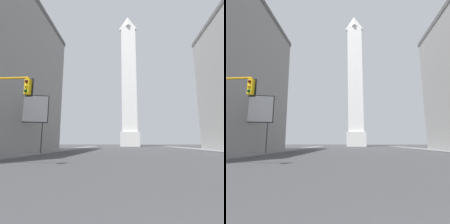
# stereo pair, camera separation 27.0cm
# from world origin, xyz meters

# --- Properties ---
(sidewalk_left) EXTENTS (5.00, 99.05, 0.15)m
(sidewalk_left) POSITION_xyz_m (-16.39, 29.71, 0.07)
(sidewalk_left) COLOR slate
(sidewalk_left) RESTS_ON ground_plane
(obelisk) EXTENTS (8.88, 8.88, 68.28)m
(obelisk) POSITION_xyz_m (0.00, 82.54, 32.53)
(obelisk) COLOR silver
(obelisk) RESTS_ON ground_plane
(billboard_sign) EXTENTS (4.23, 1.40, 8.75)m
(billboard_sign) POSITION_xyz_m (-15.82, 23.42, 6.46)
(billboard_sign) COLOR #3F3F42
(billboard_sign) RESTS_ON ground_plane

